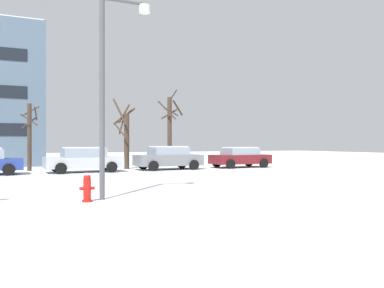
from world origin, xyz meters
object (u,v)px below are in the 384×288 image
at_px(parked_car_maroon, 240,157).
at_px(parked_car_silver, 84,160).
at_px(street_lamp, 110,76).
at_px(parked_car_gray, 168,158).
at_px(fire_hydrant, 87,187).

bearing_deg(parked_car_maroon, parked_car_silver, -178.83).
bearing_deg(street_lamp, parked_car_gray, 61.10).
bearing_deg(street_lamp, parked_car_maroon, 45.36).
bearing_deg(parked_car_gray, fire_hydrant, -120.90).
distance_m(street_lamp, parked_car_gray, 14.58).
bearing_deg(parked_car_maroon, street_lamp, -134.64).
relative_size(fire_hydrant, parked_car_maroon, 0.20).
xyz_separation_m(fire_hydrant, street_lamp, (0.78, 0.32, 3.38)).
height_order(parked_car_silver, parked_car_maroon, parked_car_silver).
bearing_deg(parked_car_gray, street_lamp, -118.90).
bearing_deg(street_lamp, fire_hydrant, -157.47).
height_order(street_lamp, parked_car_maroon, street_lamp).
distance_m(parked_car_silver, parked_car_gray, 5.48).
bearing_deg(parked_car_maroon, fire_hydrant, -135.66).
relative_size(street_lamp, parked_car_gray, 1.46).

